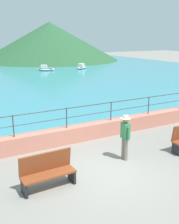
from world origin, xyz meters
TOP-DOWN VIEW (x-y plane):
  - ground_plane at (0.00, 0.00)m, footprint 120.00×120.00m
  - promenade_wall at (0.00, 3.20)m, footprint 20.00×0.56m
  - railing at (0.00, 3.20)m, footprint 18.44×0.04m
  - hill_main at (14.50, 43.27)m, footprint 26.28×26.28m
  - bench_main at (-2.03, 0.15)m, footprint 1.72×0.61m
  - person_walking at (1.25, 0.61)m, footprint 0.38×0.57m
  - boat_0 at (13.13, 27.23)m, footprint 2.38×2.10m
  - boat_2 at (7.85, 27.60)m, footprint 2.45×1.90m

SIDE VIEW (x-z plane):
  - ground_plane at x=0.00m, z-range 0.00..0.00m
  - boat_0 at x=13.13m, z-range -0.05..0.71m
  - boat_2 at x=7.85m, z-range -0.05..0.71m
  - promenade_wall at x=0.00m, z-range 0.00..0.70m
  - bench_main at x=-2.03m, z-range -0.01..1.12m
  - person_walking at x=1.25m, z-range 0.10..1.85m
  - railing at x=0.00m, z-range 0.89..1.79m
  - hill_main at x=14.50m, z-range 0.00..7.08m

